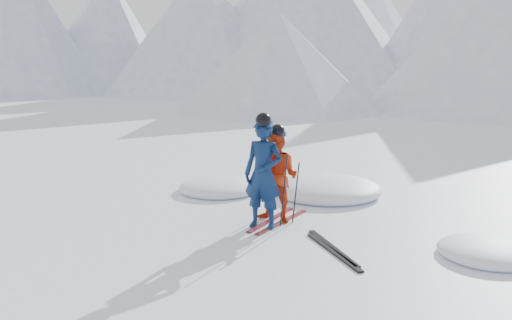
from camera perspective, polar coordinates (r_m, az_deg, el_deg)
The scene contains 12 objects.
ground at distance 8.49m, azimuth 6.32°, elevation -9.02°, with size 160.00×160.00×0.00m, color white.
skier_blue at distance 9.12m, azimuth 0.76°, elevation -1.51°, with size 0.68×0.45×1.86m, color #0B1F45.
skier_red at distance 9.49m, azimuth 2.23°, elevation -1.76°, with size 0.79×0.62×1.63m, color red.
pole_blue_left at distance 9.48m, azimuth -0.12°, elevation -2.97°, with size 0.02×0.02×1.24m, color black.
pole_blue_right at distance 9.24m, azimuth 2.93°, elevation -3.35°, with size 0.02×0.02×1.24m, color black.
pole_red_left at distance 9.92m, azimuth 1.69°, elevation -2.83°, with size 0.02×0.02×1.09m, color black.
pole_red_right at distance 9.50m, azimuth 4.22°, elevation -3.45°, with size 0.02×0.02×1.09m, color black.
ski_worn_left at distance 9.76m, azimuth 1.63°, elevation -6.27°, with size 0.09×1.70×0.03m, color black.
ski_worn_right at distance 9.62m, azimuth 2.78°, elevation -6.52°, with size 0.09×1.70×0.03m, color black.
ski_loose_a at distance 8.42m, azimuth 8.05°, elevation -9.10°, with size 0.09×1.70×0.03m, color black.
ski_loose_b at distance 8.25m, azimuth 8.12°, elevation -9.52°, with size 0.09×1.70×0.03m, color black.
snow_lumps at distance 10.87m, azimuth 6.94°, elevation -4.68°, with size 8.97×5.98×0.51m.
Camera 1 is at (4.25, -6.79, 2.81)m, focal length 38.00 mm.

